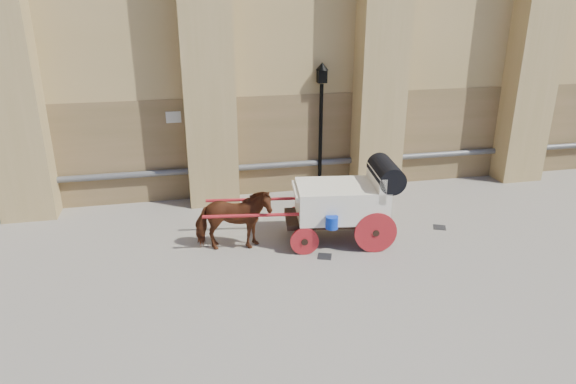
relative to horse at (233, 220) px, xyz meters
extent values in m
plane|color=gray|center=(0.79, -0.38, -0.76)|extent=(90.00, 90.00, 0.00)
cube|color=olive|center=(2.79, 3.77, 0.74)|extent=(44.00, 0.35, 3.00)
cylinder|color=#59595B|center=(2.79, 3.50, 0.14)|extent=(42.00, 0.18, 0.18)
cube|color=beige|center=(-1.21, 3.59, 1.74)|extent=(0.42, 0.04, 0.32)
imported|color=#5C2916|center=(0.00, 0.00, 0.00)|extent=(1.88, 1.00, 1.52)
cube|color=black|center=(2.51, -0.05, -0.15)|extent=(2.59, 1.45, 0.13)
cube|color=white|center=(2.62, -0.06, 0.30)|extent=(2.30, 1.68, 0.78)
cube|color=white|center=(3.44, -0.18, 0.75)|extent=(0.36, 1.40, 0.61)
cube|color=white|center=(1.68, 0.07, 0.58)|extent=(0.56, 1.27, 0.11)
cylinder|color=black|center=(3.67, -0.21, 0.97)|extent=(0.82, 1.47, 0.62)
cylinder|color=#AE1C22|center=(3.24, -0.85, -0.26)|extent=(1.00, 0.21, 1.00)
cylinder|color=#AE1C22|center=(3.43, 0.52, -0.26)|extent=(1.00, 0.21, 1.00)
cylinder|color=#AE1C22|center=(1.58, -0.61, -0.43)|extent=(0.67, 0.16, 0.67)
cylinder|color=#AE1C22|center=(1.77, 0.76, -0.43)|extent=(0.67, 0.16, 0.67)
cylinder|color=#AE1C22|center=(0.61, -0.28, 0.19)|extent=(2.66, 0.46, 0.08)
cylinder|color=#AE1C22|center=(0.75, 0.71, 0.19)|extent=(2.66, 0.46, 0.08)
cylinder|color=#0A34C2|center=(2.17, -0.79, 0.08)|extent=(0.29, 0.29, 0.29)
cylinder|color=black|center=(3.07, 3.42, 0.89)|extent=(0.11, 0.11, 3.31)
cone|color=black|center=(3.07, 3.42, -0.60)|extent=(0.33, 0.33, 0.33)
cube|color=black|center=(3.07, 3.42, 2.78)|extent=(0.26, 0.26, 0.39)
cone|color=black|center=(3.07, 3.42, 3.06)|extent=(0.37, 0.37, 0.22)
cube|color=black|center=(2.01, -0.83, -0.75)|extent=(0.41, 0.41, 0.01)
cube|color=black|center=(5.42, 0.08, -0.75)|extent=(0.42, 0.42, 0.01)
camera|label=1|loc=(-1.10, -11.05, 4.88)|focal=32.00mm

